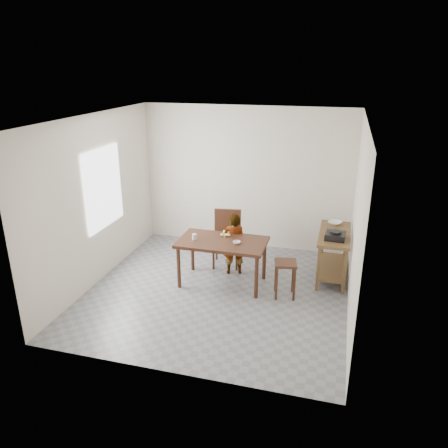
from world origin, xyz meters
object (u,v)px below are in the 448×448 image
(child, at_px, (234,244))
(stool, at_px, (285,279))
(prep_counter, at_px, (333,255))
(dining_table, at_px, (222,262))
(dining_chair, at_px, (226,239))

(child, distance_m, stool, 1.13)
(prep_counter, bearing_deg, stool, -128.58)
(dining_table, bearing_deg, child, 77.43)
(dining_chair, bearing_deg, dining_table, -88.87)
(dining_table, xyz_separation_m, prep_counter, (1.72, 0.70, 0.03))
(dining_table, height_order, child, child)
(dining_chair, bearing_deg, prep_counter, -8.04)
(dining_table, distance_m, prep_counter, 1.86)
(stool, bearing_deg, prep_counter, 51.42)
(dining_table, height_order, prep_counter, prep_counter)
(dining_table, relative_size, prep_counter, 1.17)
(child, bearing_deg, dining_table, 58.20)
(dining_chair, bearing_deg, stool, -44.23)
(child, relative_size, stool, 1.87)
(dining_table, xyz_separation_m, stool, (1.04, -0.15, -0.09))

